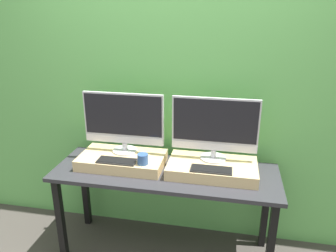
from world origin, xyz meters
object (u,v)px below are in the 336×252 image
object	(u,v)px
keyboard_right	(211,169)
monitor_right	(215,127)
keyboard_left	(117,161)
monitor_left	(124,121)
mug	(143,159)

from	to	relation	value
keyboard_right	monitor_right	bearing A→B (deg)	90.00
keyboard_left	monitor_right	distance (m)	0.75
keyboard_left	keyboard_right	size ratio (longest dim) A/B	1.00
monitor_left	keyboard_left	distance (m)	0.31
mug	keyboard_right	size ratio (longest dim) A/B	0.27
monitor_right	keyboard_right	distance (m)	0.31
keyboard_left	monitor_left	bearing A→B (deg)	90.00
monitor_left	keyboard_right	bearing A→B (deg)	-15.33
monitor_right	mug	bearing A→B (deg)	-158.97
mug	monitor_right	world-z (taller)	monitor_right
mug	keyboard_right	world-z (taller)	mug
monitor_left	mug	distance (m)	0.35
monitor_left	keyboard_left	bearing A→B (deg)	-90.00
monitor_left	keyboard_right	xyz separation A→B (m)	(0.69, -0.19, -0.24)
monitor_left	keyboard_left	xyz separation A→B (m)	(-0.00, -0.19, -0.24)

